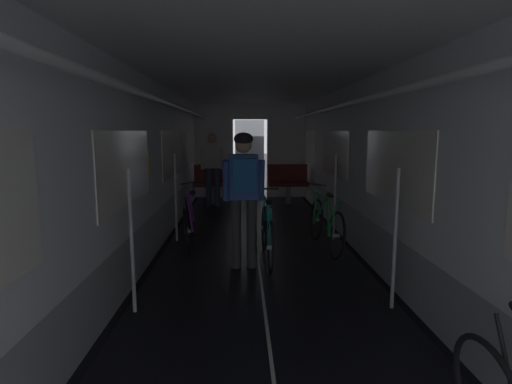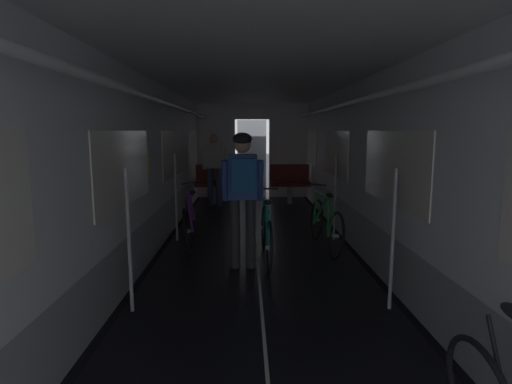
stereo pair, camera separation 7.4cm
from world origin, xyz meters
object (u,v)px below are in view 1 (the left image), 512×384
at_px(bench_seat_far_left, 214,180).
at_px(bicycle_teal_in_aisle, 267,233).
at_px(bicycle_green, 325,224).
at_px(bicycle_purple, 189,220).
at_px(bench_seat_far_right, 288,180).
at_px(person_standing_near_bench, 212,165).
at_px(person_cyclist_aisle, 244,186).

relative_size(bench_seat_far_left, bicycle_teal_in_aisle, 0.58).
xyz_separation_m(bicycle_green, bicycle_purple, (-2.05, 0.31, -0.00)).
bearing_deg(bench_seat_far_right, bicycle_teal_in_aisle, -99.93).
xyz_separation_m(bench_seat_far_right, person_standing_near_bench, (-1.80, -0.38, 0.41)).
relative_size(bench_seat_far_right, bicycle_purple, 0.58).
bearing_deg(bench_seat_far_left, bicycle_purple, -92.16).
bearing_deg(bench_seat_far_right, person_standing_near_bench, -168.17).
bearing_deg(person_standing_near_bench, bicycle_purple, -92.46).
relative_size(person_cyclist_aisle, bicycle_teal_in_aisle, 1.02).
relative_size(bicycle_green, bicycle_purple, 1.00).
distance_m(bench_seat_far_left, bicycle_teal_in_aisle, 4.58).
height_order(bicycle_teal_in_aisle, person_standing_near_bench, person_standing_near_bench).
relative_size(bicycle_purple, bicycle_teal_in_aisle, 1.00).
xyz_separation_m(bicycle_purple, person_cyclist_aisle, (0.84, -1.12, 0.69)).
height_order(bench_seat_far_right, bicycle_purple, bicycle_purple).
relative_size(bicycle_green, bicycle_teal_in_aisle, 1.00).
bearing_deg(person_standing_near_bench, bench_seat_far_right, 11.83).
xyz_separation_m(bicycle_green, person_cyclist_aisle, (-1.21, -0.81, 0.69)).
bearing_deg(bicycle_teal_in_aisle, bicycle_green, 31.26).
xyz_separation_m(bicycle_purple, bicycle_teal_in_aisle, (1.15, -0.86, 0.00)).
xyz_separation_m(bench_seat_far_left, person_cyclist_aisle, (0.71, -4.73, 0.50)).
height_order(bench_seat_far_right, bicycle_green, same).
relative_size(bicycle_purple, person_cyclist_aisle, 0.98).
xyz_separation_m(bench_seat_far_left, person_standing_near_bench, (0.00, -0.38, 0.41)).
bearing_deg(person_cyclist_aisle, bicycle_teal_in_aisle, 40.45).
bearing_deg(bicycle_green, bicycle_teal_in_aisle, -148.74).
relative_size(bench_seat_far_right, bicycle_teal_in_aisle, 0.58).
distance_m(bicycle_green, bicycle_teal_in_aisle, 1.05).
distance_m(bench_seat_far_right, bicycle_purple, 4.10).
xyz_separation_m(bench_seat_far_left, bicycle_purple, (-0.14, -3.61, -0.19)).
distance_m(bench_seat_far_right, bicycle_teal_in_aisle, 4.53).
distance_m(bench_seat_far_left, bicycle_purple, 3.61).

